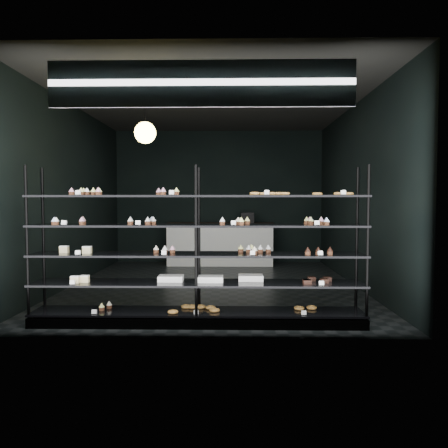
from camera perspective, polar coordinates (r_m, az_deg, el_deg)
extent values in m
cube|color=black|center=(7.82, -1.39, -7.95)|extent=(5.00, 6.00, 0.01)
cube|color=black|center=(7.87, -1.42, 15.50)|extent=(5.00, 6.00, 0.01)
cube|color=black|center=(10.68, -0.69, 3.58)|extent=(5.00, 0.01, 3.20)
cube|color=black|center=(4.69, -3.04, 4.32)|extent=(5.00, 0.01, 3.20)
cube|color=black|center=(8.18, -19.21, 3.59)|extent=(0.01, 6.00, 3.20)
cube|color=black|center=(7.97, 16.89, 3.65)|extent=(0.01, 6.00, 3.20)
cube|color=black|center=(5.43, -3.44, -12.28)|extent=(4.00, 0.50, 0.12)
cylinder|color=black|center=(5.57, -24.33, -2.49)|extent=(0.04, 0.04, 1.85)
cylinder|color=black|center=(5.97, -22.51, -2.10)|extent=(0.04, 0.04, 1.85)
cylinder|color=black|center=(5.05, -3.67, -2.77)|extent=(0.04, 0.04, 1.85)
cylinder|color=black|center=(5.48, -3.28, -2.31)|extent=(0.04, 0.04, 1.85)
cylinder|color=black|center=(5.26, 18.26, -2.68)|extent=(0.04, 0.04, 1.85)
cylinder|color=black|center=(5.68, 16.95, -2.25)|extent=(0.04, 0.04, 1.85)
cube|color=black|center=(5.41, -3.44, -11.36)|extent=(4.00, 0.50, 0.03)
cube|color=black|center=(5.33, -3.45, -7.72)|extent=(4.00, 0.50, 0.02)
cube|color=black|center=(5.28, -3.46, -3.99)|extent=(4.00, 0.50, 0.02)
cube|color=black|center=(5.25, -3.48, -0.19)|extent=(4.00, 0.50, 0.02)
cube|color=black|center=(5.24, -3.49, 3.63)|extent=(4.00, 0.50, 0.02)
cube|color=white|center=(5.34, -18.08, 3.88)|extent=(0.06, 0.04, 0.06)
cube|color=white|center=(5.10, -7.35, 4.05)|extent=(0.06, 0.04, 0.06)
cube|color=white|center=(5.06, 5.81, 4.07)|extent=(0.05, 0.04, 0.06)
cube|color=white|center=(5.19, 14.83, 3.96)|extent=(0.06, 0.04, 0.06)
cube|color=white|center=(5.42, -20.17, 0.13)|extent=(0.06, 0.04, 0.06)
cube|color=white|center=(5.17, -11.26, 0.12)|extent=(0.05, 0.04, 0.06)
cube|color=white|center=(5.05, 1.15, 0.11)|extent=(0.06, 0.04, 0.06)
cube|color=white|center=(5.14, 11.86, 0.10)|extent=(0.06, 0.04, 0.06)
cube|color=white|center=(5.41, -18.98, -3.58)|extent=(0.06, 0.04, 0.06)
cube|color=white|center=(5.15, -8.21, -3.77)|extent=(0.05, 0.04, 0.06)
cube|color=white|center=(5.09, 4.26, -3.83)|extent=(0.05, 0.04, 0.06)
cube|color=white|center=(5.18, 12.39, -3.77)|extent=(0.06, 0.04, 0.06)
cube|color=white|center=(5.47, -19.26, -7.21)|extent=(0.06, 0.04, 0.06)
cube|color=white|center=(5.23, 12.52, -7.57)|extent=(0.06, 0.04, 0.06)
cube|color=white|center=(5.47, -16.91, -10.93)|extent=(0.06, 0.04, 0.06)
cube|color=white|center=(5.23, -4.08, -11.45)|extent=(0.05, 0.04, 0.06)
cube|color=white|center=(5.27, 9.87, -11.38)|extent=(0.06, 0.04, 0.06)
cube|color=#0C123E|center=(4.93, -3.01, 17.78)|extent=(3.20, 0.04, 0.45)
cube|color=white|center=(4.91, -3.02, 17.84)|extent=(3.30, 0.02, 0.50)
cylinder|color=black|center=(6.41, -10.30, 15.54)|extent=(0.01, 0.01, 0.58)
sphere|color=#FFDA59|center=(6.33, -10.26, 11.66)|extent=(0.30, 0.30, 0.30)
cube|color=white|center=(10.23, -0.51, -2.79)|extent=(2.43, 0.60, 0.92)
cube|color=black|center=(10.19, -0.52, -0.05)|extent=(2.53, 0.65, 0.06)
cube|color=black|center=(10.19, 3.07, 0.82)|extent=(0.30, 0.30, 0.25)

